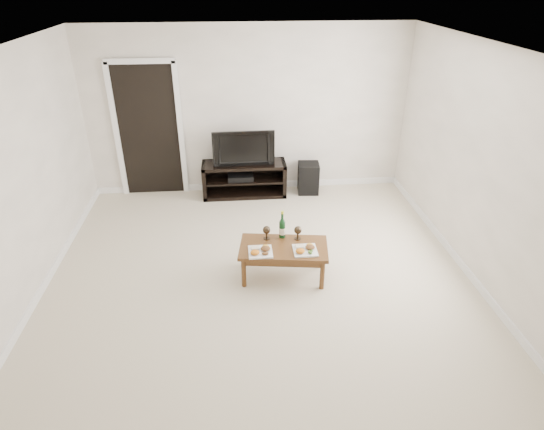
{
  "coord_description": "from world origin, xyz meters",
  "views": [
    {
      "loc": [
        -0.25,
        -4.23,
        3.25
      ],
      "look_at": [
        0.17,
        0.46,
        0.7
      ],
      "focal_mm": 30.0,
      "sensor_mm": 36.0,
      "label": 1
    }
  ],
  "objects_px": {
    "coffee_table": "(283,261)",
    "television": "(243,147)",
    "subwoofer": "(308,178)",
    "media_console": "(244,179)"
  },
  "relations": [
    {
      "from": "coffee_table",
      "to": "television",
      "type": "bearing_deg",
      "value": 99.35
    },
    {
      "from": "television",
      "to": "subwoofer",
      "type": "xyz_separation_m",
      "value": [
        1.05,
        0.01,
        -0.58
      ]
    },
    {
      "from": "media_console",
      "to": "subwoofer",
      "type": "xyz_separation_m",
      "value": [
        1.05,
        0.01,
        -0.03
      ]
    },
    {
      "from": "media_console",
      "to": "coffee_table",
      "type": "distance_m",
      "value": 2.33
    },
    {
      "from": "media_console",
      "to": "television",
      "type": "relative_size",
      "value": 1.39
    },
    {
      "from": "television",
      "to": "subwoofer",
      "type": "distance_m",
      "value": 1.19
    },
    {
      "from": "media_console",
      "to": "subwoofer",
      "type": "relative_size",
      "value": 2.68
    },
    {
      "from": "media_console",
      "to": "subwoofer",
      "type": "height_order",
      "value": "media_console"
    },
    {
      "from": "television",
      "to": "media_console",
      "type": "bearing_deg",
      "value": 0.0
    },
    {
      "from": "television",
      "to": "subwoofer",
      "type": "relative_size",
      "value": 1.93
    }
  ]
}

